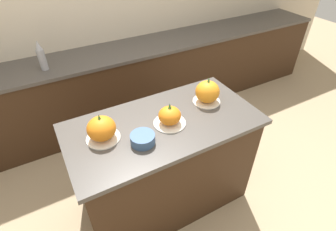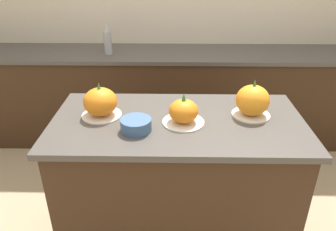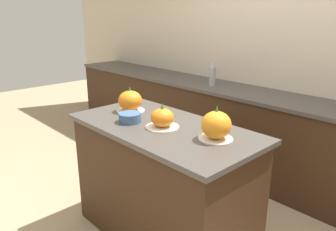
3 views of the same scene
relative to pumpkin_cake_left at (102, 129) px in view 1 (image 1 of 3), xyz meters
name	(u,v)px [view 1 (image 1 of 3)]	position (x,y,z in m)	size (l,w,h in m)	color
ground_plane	(165,198)	(0.44, -0.05, -1.01)	(12.00, 12.00, 0.00)	tan
wall_back	(91,13)	(0.44, 1.66, 0.24)	(8.00, 0.06, 2.50)	beige
kitchen_island	(164,165)	(0.44, -0.05, -0.54)	(1.42, 0.73, 0.92)	#382314
back_counter	(110,89)	(0.44, 1.33, -0.55)	(6.00, 0.60, 0.91)	#382314
pumpkin_cake_left	(102,129)	(0.00, 0.00, 0.00)	(0.23, 0.23, 0.20)	silver
pumpkin_cake_center	(170,116)	(0.47, -0.08, -0.02)	(0.23, 0.23, 0.18)	silver
pumpkin_cake_right	(207,92)	(0.86, 0.02, 0.01)	(0.22, 0.22, 0.22)	silver
bottle_tall	(41,56)	(-0.19, 1.26, 0.04)	(0.07, 0.07, 0.29)	#99999E
mixing_bowl	(143,139)	(0.22, -0.17, -0.05)	(0.16, 0.16, 0.07)	#3D5B84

